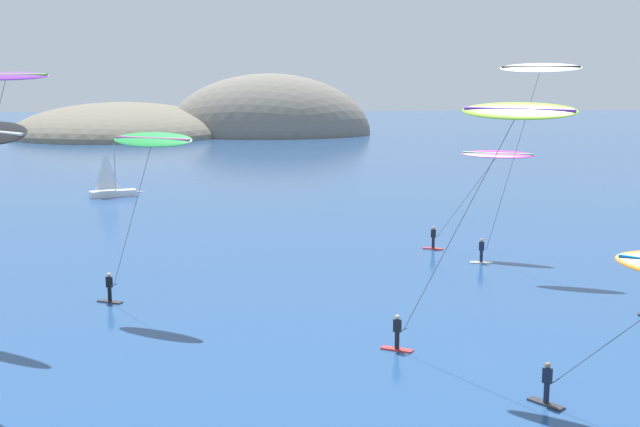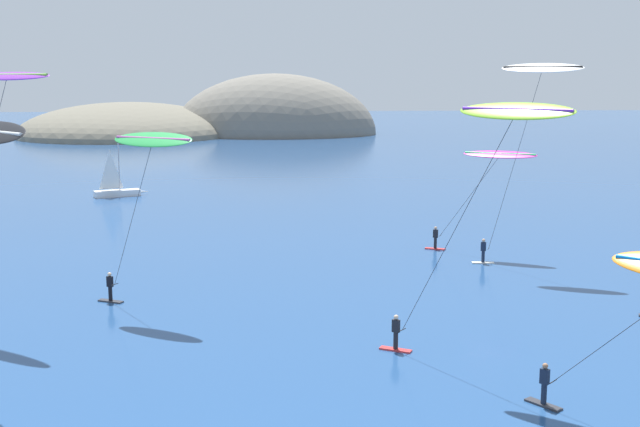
{
  "view_description": "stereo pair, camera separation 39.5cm",
  "coord_description": "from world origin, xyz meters",
  "px_view_note": "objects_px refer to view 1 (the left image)",
  "views": [
    {
      "loc": [
        0.35,
        -17.84,
        12.4
      ],
      "look_at": [
        4.14,
        24.43,
        5.28
      ],
      "focal_mm": 45.0,
      "sensor_mm": 36.0,
      "label": 1
    },
    {
      "loc": [
        0.74,
        -17.87,
        12.4
      ],
      "look_at": [
        4.14,
        24.43,
        5.28
      ],
      "focal_mm": 45.0,
      "sensor_mm": 36.0,
      "label": 2
    }
  ],
  "objects_px": {
    "kitesurfer_magenta": "(492,162)",
    "kitesurfer_green": "(149,152)",
    "kitesurfer_purple": "(1,96)",
    "sailboat_near": "(116,191)",
    "kitesurfer_lime": "(505,135)",
    "kitesurfer_white": "(536,83)"
  },
  "relations": [
    {
      "from": "sailboat_near",
      "to": "kitesurfer_magenta",
      "type": "xyz_separation_m",
      "value": [
        31.32,
        -31.33,
        5.96
      ]
    },
    {
      "from": "kitesurfer_lime",
      "to": "kitesurfer_white",
      "type": "bearing_deg",
      "value": 66.89
    },
    {
      "from": "kitesurfer_white",
      "to": "kitesurfer_green",
      "type": "distance_m",
      "value": 25.42
    },
    {
      "from": "kitesurfer_lime",
      "to": "sailboat_near",
      "type": "bearing_deg",
      "value": 114.27
    },
    {
      "from": "kitesurfer_magenta",
      "to": "kitesurfer_green",
      "type": "relative_size",
      "value": 0.77
    },
    {
      "from": "kitesurfer_purple",
      "to": "kitesurfer_lime",
      "type": "bearing_deg",
      "value": -23.88
    },
    {
      "from": "kitesurfer_white",
      "to": "kitesurfer_purple",
      "type": "relative_size",
      "value": 1.05
    },
    {
      "from": "sailboat_near",
      "to": "kitesurfer_green",
      "type": "xyz_separation_m",
      "value": [
        8.95,
        -43.62,
        7.98
      ]
    },
    {
      "from": "sailboat_near",
      "to": "kitesurfer_magenta",
      "type": "bearing_deg",
      "value": -45.01
    },
    {
      "from": "kitesurfer_purple",
      "to": "sailboat_near",
      "type": "bearing_deg",
      "value": 92.34
    },
    {
      "from": "kitesurfer_purple",
      "to": "kitesurfer_green",
      "type": "xyz_separation_m",
      "value": [
        7.13,
        0.88,
        -2.94
      ]
    },
    {
      "from": "sailboat_near",
      "to": "kitesurfer_white",
      "type": "xyz_separation_m",
      "value": [
        32.76,
        -35.46,
        11.51
      ]
    },
    {
      "from": "sailboat_near",
      "to": "kitesurfer_green",
      "type": "height_order",
      "value": "kitesurfer_green"
    },
    {
      "from": "kitesurfer_lime",
      "to": "kitesurfer_green",
      "type": "height_order",
      "value": "kitesurfer_lime"
    },
    {
      "from": "kitesurfer_purple",
      "to": "kitesurfer_green",
      "type": "height_order",
      "value": "kitesurfer_purple"
    },
    {
      "from": "kitesurfer_magenta",
      "to": "sailboat_near",
      "type": "bearing_deg",
      "value": 134.99
    },
    {
      "from": "sailboat_near",
      "to": "kitesurfer_lime",
      "type": "bearing_deg",
      "value": -65.73
    },
    {
      "from": "kitesurfer_purple",
      "to": "kitesurfer_lime",
      "type": "distance_m",
      "value": 24.95
    },
    {
      "from": "kitesurfer_white",
      "to": "kitesurfer_green",
      "type": "height_order",
      "value": "kitesurfer_white"
    },
    {
      "from": "kitesurfer_green",
      "to": "kitesurfer_magenta",
      "type": "bearing_deg",
      "value": 28.78
    },
    {
      "from": "kitesurfer_green",
      "to": "sailboat_near",
      "type": "bearing_deg",
      "value": 101.59
    },
    {
      "from": "sailboat_near",
      "to": "kitesurfer_lime",
      "type": "distance_m",
      "value": 60.62
    }
  ]
}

